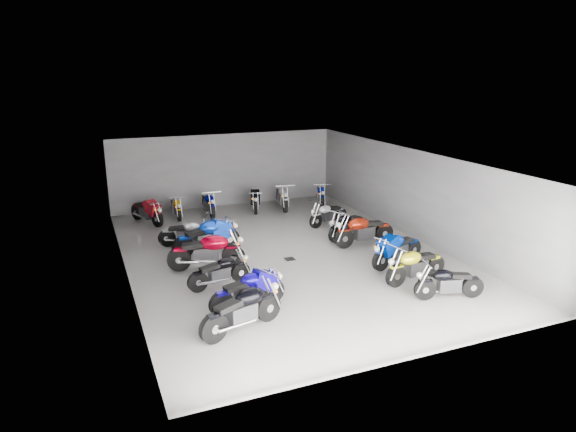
% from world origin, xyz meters
% --- Properties ---
extents(ground, '(14.00, 14.00, 0.00)m').
position_xyz_m(ground, '(0.00, 0.00, 0.00)').
color(ground, '#9B9993').
rests_on(ground, ground).
extents(wall_back, '(10.00, 0.10, 3.20)m').
position_xyz_m(wall_back, '(0.00, 7.00, 1.60)').
color(wall_back, slate).
rests_on(wall_back, ground).
extents(wall_left, '(0.10, 14.00, 3.20)m').
position_xyz_m(wall_left, '(-5.00, 0.00, 1.60)').
color(wall_left, slate).
rests_on(wall_left, ground).
extents(wall_right, '(0.10, 14.00, 3.20)m').
position_xyz_m(wall_right, '(5.00, 0.00, 1.60)').
color(wall_right, slate).
rests_on(wall_right, ground).
extents(ceiling, '(10.00, 14.00, 0.04)m').
position_xyz_m(ceiling, '(0.00, 0.00, 3.22)').
color(ceiling, black).
rests_on(ceiling, wall_back).
extents(drain_grate, '(0.32, 0.32, 0.01)m').
position_xyz_m(drain_grate, '(0.00, -0.50, 0.01)').
color(drain_grate, black).
rests_on(drain_grate, ground).
extents(motorcycle_left_a, '(2.20, 0.89, 1.00)m').
position_xyz_m(motorcycle_left_a, '(-2.82, -4.44, 0.55)').
color(motorcycle_left_a, black).
rests_on(motorcycle_left_a, ground).
extents(motorcycle_left_b, '(2.11, 0.54, 0.93)m').
position_xyz_m(motorcycle_left_b, '(-2.33, -3.41, 0.51)').
color(motorcycle_left_b, black).
rests_on(motorcycle_left_b, ground).
extents(motorcycle_left_c, '(1.89, 0.50, 0.84)m').
position_xyz_m(motorcycle_left_c, '(-2.64, -1.76, 0.46)').
color(motorcycle_left_c, black).
rests_on(motorcycle_left_c, ground).
extents(motorcycle_left_d, '(2.35, 0.70, 1.04)m').
position_xyz_m(motorcycle_left_d, '(-2.65, -0.32, 0.57)').
color(motorcycle_left_d, black).
rests_on(motorcycle_left_d, ground).
extents(motorcycle_left_e, '(2.36, 0.59, 1.04)m').
position_xyz_m(motorcycle_left_e, '(-2.30, 1.07, 0.57)').
color(motorcycle_left_e, black).
rests_on(motorcycle_left_e, ground).
extents(motorcycle_left_f, '(1.86, 0.89, 0.87)m').
position_xyz_m(motorcycle_left_f, '(-2.80, 2.01, 0.47)').
color(motorcycle_left_f, black).
rests_on(motorcycle_left_f, ground).
extents(motorcycle_right_a, '(1.88, 0.63, 0.84)m').
position_xyz_m(motorcycle_right_a, '(2.77, -4.84, 0.46)').
color(motorcycle_right_a, black).
rests_on(motorcycle_right_a, ground).
extents(motorcycle_right_b, '(2.15, 0.51, 0.95)m').
position_xyz_m(motorcycle_right_b, '(2.63, -3.56, 0.52)').
color(motorcycle_right_b, black).
rests_on(motorcycle_right_b, ground).
extents(motorcycle_right_c, '(2.14, 0.78, 0.97)m').
position_xyz_m(motorcycle_right_c, '(2.89, -2.24, 0.53)').
color(motorcycle_right_c, black).
rests_on(motorcycle_right_c, ground).
extents(motorcycle_right_d, '(2.27, 0.44, 1.00)m').
position_xyz_m(motorcycle_right_d, '(2.89, -0.22, 0.54)').
color(motorcycle_right_d, black).
rests_on(motorcycle_right_d, ground).
extents(motorcycle_right_e, '(1.91, 0.94, 0.89)m').
position_xyz_m(motorcycle_right_e, '(2.76, 0.74, 0.49)').
color(motorcycle_right_e, black).
rests_on(motorcycle_right_e, ground).
extents(motorcycle_right_f, '(1.86, 0.70, 0.84)m').
position_xyz_m(motorcycle_right_f, '(2.84, 2.43, 0.46)').
color(motorcycle_right_f, black).
rests_on(motorcycle_right_f, ground).
extents(motorcycle_back_a, '(1.01, 2.00, 0.94)m').
position_xyz_m(motorcycle_back_a, '(-3.69, 5.36, 0.51)').
color(motorcycle_back_a, black).
rests_on(motorcycle_back_a, ground).
extents(motorcycle_back_b, '(0.37, 1.85, 0.81)m').
position_xyz_m(motorcycle_back_b, '(-2.47, 5.77, 0.44)').
color(motorcycle_back_b, black).
rests_on(motorcycle_back_b, ground).
extents(motorcycle_back_c, '(0.42, 2.06, 0.91)m').
position_xyz_m(motorcycle_back_c, '(-1.12, 5.71, 0.49)').
color(motorcycle_back_c, black).
rests_on(motorcycle_back_c, ground).
extents(motorcycle_back_d, '(0.73, 2.02, 0.91)m').
position_xyz_m(motorcycle_back_d, '(0.91, 5.63, 0.50)').
color(motorcycle_back_d, black).
rests_on(motorcycle_back_d, ground).
extents(motorcycle_back_e, '(0.62, 2.15, 0.95)m').
position_xyz_m(motorcycle_back_e, '(2.13, 5.49, 0.52)').
color(motorcycle_back_e, black).
rests_on(motorcycle_back_e, ground).
extents(motorcycle_back_f, '(0.82, 1.89, 0.87)m').
position_xyz_m(motorcycle_back_f, '(3.99, 5.43, 0.47)').
color(motorcycle_back_f, black).
rests_on(motorcycle_back_f, ground).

